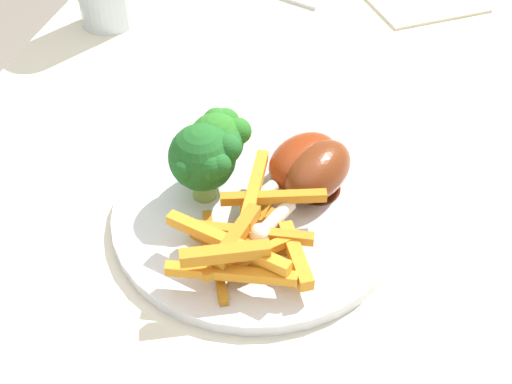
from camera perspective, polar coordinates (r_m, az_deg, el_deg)
dining_table at (r=0.72m, az=-0.05°, el=-6.28°), size 1.20×0.66×0.73m
dinner_plate at (r=0.61m, az=-0.00°, el=-1.78°), size 0.25×0.25×0.01m
broccoli_floret_front at (r=0.61m, az=-3.10°, el=4.65°), size 0.06×0.05×0.07m
broccoli_floret_middle at (r=0.59m, az=-4.21°, el=2.91°), size 0.06×0.06×0.07m
carrot_fries_pile at (r=0.55m, az=-0.70°, el=-3.89°), size 0.15×0.13×0.04m
chicken_drumstick_near at (r=0.62m, az=3.77°, el=2.37°), size 0.12×0.08×0.04m
chicken_drumstick_far at (r=0.60m, az=4.83°, el=1.17°), size 0.14×0.08×0.04m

